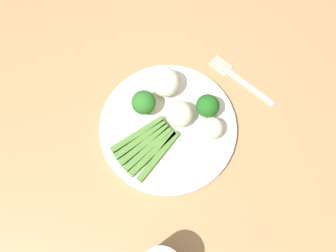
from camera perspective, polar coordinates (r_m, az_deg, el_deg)
The scene contains 10 objects.
ground_plane at distance 1.59m, azimuth -2.08°, elevation -9.17°, with size 6.00×6.00×0.02m, color tan.
dining_table at distance 0.93m, azimuth -3.52°, elevation -2.19°, with size 1.27×1.05×0.77m.
plate at distance 0.82m, azimuth 0.00°, elevation -0.28°, with size 0.28×0.28×0.01m, color silver.
asparagus_bundle at distance 0.80m, azimuth -3.07°, elevation -2.92°, with size 0.13×0.09×0.01m.
broccoli_right at distance 0.80m, azimuth 5.72°, elevation 2.88°, with size 0.05×0.05×0.06m.
broccoli_front at distance 0.80m, azimuth -3.53°, elevation 3.38°, with size 0.05×0.05×0.06m.
cauliflower_edge at distance 0.79m, azimuth 1.59°, elevation 1.79°, with size 0.06×0.06×0.06m, color silver.
cauliflower_near_fork at distance 0.82m, azimuth -0.38°, elevation 6.34°, with size 0.06×0.06×0.06m, color white.
cauliflower_mid at distance 0.79m, azimuth 6.36°, elevation -0.30°, with size 0.05×0.05×0.05m, color beige.
fork at distance 0.88m, azimuth 10.47°, elevation 6.41°, with size 0.06×0.16×0.00m.
Camera 1 is at (-0.10, -0.25, 1.56)m, focal length 42.33 mm.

